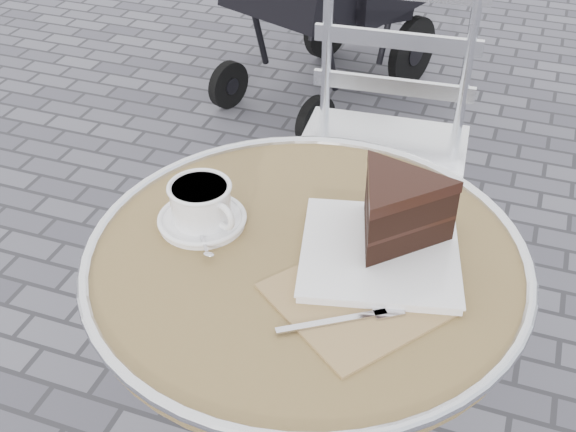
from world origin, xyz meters
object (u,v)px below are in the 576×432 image
(cappuccino_set, at_px, (202,207))
(bistro_chair, at_px, (388,107))
(cafe_table, at_px, (305,326))
(cake_plate_set, at_px, (392,220))

(cappuccino_set, distance_m, bistro_chair, 0.80)
(cafe_table, distance_m, cappuccino_set, 0.27)
(cappuccino_set, bearing_deg, bistro_chair, 102.77)
(cafe_table, bearing_deg, cake_plate_set, 24.01)
(cafe_table, bearing_deg, cappuccino_set, 174.97)
(cappuccino_set, bearing_deg, cafe_table, 18.48)
(cake_plate_set, relative_size, bistro_chair, 0.43)
(cafe_table, height_order, cappuccino_set, cappuccino_set)
(cake_plate_set, bearing_deg, cappuccino_set, 173.44)
(cake_plate_set, bearing_deg, bistro_chair, 89.38)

